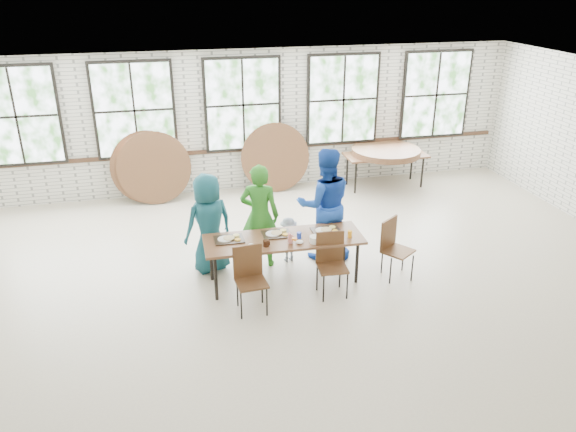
# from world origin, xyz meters

# --- Properties ---
(room) EXTENTS (12.00, 12.00, 12.00)m
(room) POSITION_xyz_m (0.00, 4.44, 1.83)
(room) COLOR beige
(room) RESTS_ON ground
(dining_table) EXTENTS (2.42, 0.86, 0.74)m
(dining_table) POSITION_xyz_m (-0.09, 0.29, 0.69)
(dining_table) COLOR brown
(dining_table) RESTS_ON ground
(chair_near_left) EXTENTS (0.45, 0.44, 0.95)m
(chair_near_left) POSITION_xyz_m (-0.73, -0.32, 0.56)
(chair_near_left) COLOR #4F301A
(chair_near_left) RESTS_ON ground
(chair_near_right) EXTENTS (0.45, 0.43, 0.95)m
(chair_near_right) POSITION_xyz_m (0.52, -0.17, 0.56)
(chair_near_right) COLOR #4F301A
(chair_near_right) RESTS_ON ground
(chair_spare) EXTENTS (0.58, 0.57, 0.95)m
(chair_spare) POSITION_xyz_m (1.60, 0.08, 0.56)
(chair_spare) COLOR #4F301A
(chair_spare) RESTS_ON ground
(adult_teal) EXTENTS (0.92, 0.76, 1.62)m
(adult_teal) POSITION_xyz_m (-1.15, 0.94, 0.81)
(adult_teal) COLOR #1B6067
(adult_teal) RESTS_ON ground
(adult_green) EXTENTS (0.73, 0.60, 1.72)m
(adult_green) POSITION_xyz_m (-0.33, 0.94, 0.86)
(adult_green) COLOR #28741F
(adult_green) RESTS_ON ground
(toddler) EXTENTS (0.53, 0.35, 0.77)m
(toddler) POSITION_xyz_m (0.14, 0.94, 0.38)
(toddler) COLOR #13223B
(toddler) RESTS_ON ground
(adult_blue) EXTENTS (0.98, 0.80, 1.90)m
(adult_blue) POSITION_xyz_m (0.74, 0.94, 0.95)
(adult_blue) COLOR #1842A8
(adult_blue) RESTS_ON ground
(storage_table) EXTENTS (1.81, 0.77, 0.74)m
(storage_table) POSITION_xyz_m (3.05, 3.88, 0.69)
(storage_table) COLOR brown
(storage_table) RESTS_ON ground
(tabletop_clutter) EXTENTS (2.04, 0.64, 0.11)m
(tabletop_clutter) POSITION_xyz_m (-0.03, 0.26, 0.77)
(tabletop_clutter) COLOR black
(tabletop_clutter) RESTS_ON dining_table
(round_tops_stacked) EXTENTS (1.50, 1.50, 0.13)m
(round_tops_stacked) POSITION_xyz_m (3.05, 3.88, 0.80)
(round_tops_stacked) COLOR brown
(round_tops_stacked) RESTS_ON storage_table
(round_tops_leaning) EXTENTS (4.19, 0.44, 1.48)m
(round_tops_leaning) POSITION_xyz_m (-1.11, 4.18, 0.74)
(round_tops_leaning) COLOR brown
(round_tops_leaning) RESTS_ON ground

